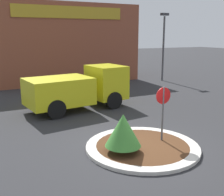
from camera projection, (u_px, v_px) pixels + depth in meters
name	position (u px, v px, depth m)	size (l,w,h in m)	color
ground_plane	(142.00, 148.00, 9.94)	(120.00, 120.00, 0.00)	#2D2D30
traffic_island	(142.00, 147.00, 9.93)	(4.00, 4.00, 0.12)	beige
stop_sign	(163.00, 105.00, 10.11)	(0.61, 0.07, 2.12)	#4C4C51
island_shrub	(123.00, 130.00, 9.18)	(1.20, 1.20, 1.30)	brown
utility_truck	(79.00, 88.00, 14.93)	(5.57, 2.85, 2.23)	gold
storefront_building	(60.00, 43.00, 24.37)	(12.26, 6.07, 6.38)	brown
light_pole	(164.00, 41.00, 23.72)	(0.70, 0.30, 5.66)	#4C4C51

